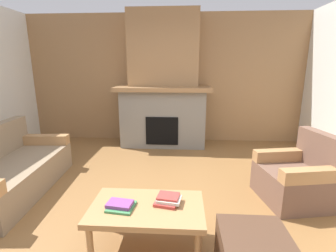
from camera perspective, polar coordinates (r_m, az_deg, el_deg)
ground at (r=2.94m, az=-5.39°, el=-19.86°), size 9.00×9.00×0.00m
wall_back_wood_panel at (r=5.44m, az=-0.77°, el=10.86°), size 6.00×0.12×2.70m
fireplace at (r=5.08m, az=-1.08°, el=8.55°), size 1.90×0.82×2.70m
couch at (r=3.86m, az=-33.23°, el=-8.93°), size 0.96×1.85×0.85m
armchair at (r=3.46m, az=28.08°, el=-10.59°), size 0.88×0.88×0.85m
coffee_table at (r=2.30m, az=-4.91°, el=-19.20°), size 1.00×0.60×0.43m
book_stack_near_edge at (r=2.27m, az=-11.01°, el=-17.69°), size 0.25×0.24×0.05m
book_stack_center at (r=2.29m, az=-0.06°, el=-16.79°), size 0.25×0.21×0.07m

